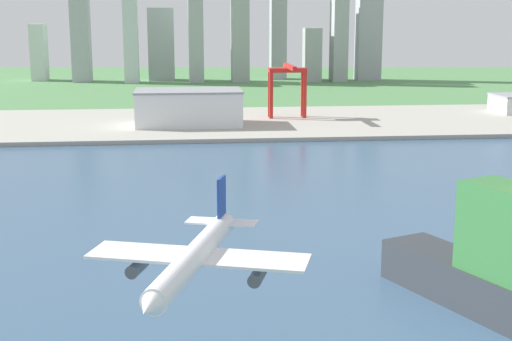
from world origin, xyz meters
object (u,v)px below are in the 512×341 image
object	(u,v)px
airplane_landing	(194,258)
warehouse_main	(189,107)
port_crane_red	(288,79)
container_barge	(492,267)

from	to	relation	value
airplane_landing	warehouse_main	size ratio (longest dim) A/B	0.71
airplane_landing	warehouse_main	distance (m)	327.31
airplane_landing	warehouse_main	xyz separation A→B (m)	(3.10, 326.98, -14.24)
port_crane_red	warehouse_main	world-z (taller)	port_crane_red
container_barge	warehouse_main	distance (m)	298.66
port_crane_red	warehouse_main	bearing A→B (deg)	-158.38
airplane_landing	port_crane_red	size ratio (longest dim) A/B	1.10
airplane_landing	warehouse_main	world-z (taller)	airplane_landing
container_barge	warehouse_main	bearing A→B (deg)	102.49
airplane_landing	port_crane_red	distance (m)	358.87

